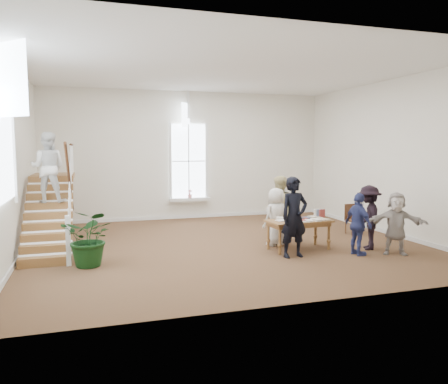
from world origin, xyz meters
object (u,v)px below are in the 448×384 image
object	(u,v)px
woman_cluster_b	(369,217)
side_chair	(352,218)
library_table	(299,223)
woman_cluster_c	(396,223)
person_yellow	(279,208)
floor_plant	(90,238)
elderly_woman	(276,217)
woman_cluster_a	(358,224)
police_officer	(294,217)

from	to	relation	value
woman_cluster_b	side_chair	xyz separation A→B (m)	(0.73, 1.82, -0.33)
library_table	woman_cluster_c	distance (m)	2.27
person_yellow	floor_plant	xyz separation A→B (m)	(-4.93, -1.18, -0.27)
elderly_woman	woman_cluster_b	size ratio (longest dim) A/B	0.93
elderly_woman	woman_cluster_c	bearing A→B (deg)	126.36
side_chair	floor_plant	bearing A→B (deg)	-172.77
person_yellow	library_table	bearing A→B (deg)	67.09
elderly_woman	floor_plant	world-z (taller)	elderly_woman
woman_cluster_a	library_table	bearing A→B (deg)	43.12
floor_plant	side_chair	world-z (taller)	floor_plant
elderly_woman	side_chair	world-z (taller)	elderly_woman
side_chair	woman_cluster_c	bearing A→B (deg)	-103.49
woman_cluster_c	elderly_woman	bearing A→B (deg)	172.36
elderly_woman	woman_cluster_b	bearing A→B (deg)	134.90
library_table	woman_cluster_a	size ratio (longest dim) A/B	1.11
woman_cluster_a	woman_cluster_c	distance (m)	0.92
woman_cluster_c	side_chair	world-z (taller)	woman_cluster_c
police_officer	floor_plant	bearing A→B (deg)	166.43
person_yellow	floor_plant	world-z (taller)	person_yellow
library_table	woman_cluster_b	bearing A→B (deg)	-20.87
library_table	floor_plant	distance (m)	5.00
woman_cluster_a	woman_cluster_b	size ratio (longest dim) A/B	0.92
police_officer	person_yellow	xyz separation A→B (m)	(0.40, 1.75, -0.05)
police_officer	elderly_woman	bearing A→B (deg)	78.99
elderly_woman	woman_cluster_c	size ratio (longest dim) A/B	1.00
elderly_woman	woman_cluster_c	world-z (taller)	elderly_woman
police_officer	woman_cluster_c	bearing A→B (deg)	-17.74
library_table	woman_cluster_c	bearing A→B (deg)	-34.61
woman_cluster_a	side_chair	size ratio (longest dim) A/B	1.69
library_table	side_chair	size ratio (longest dim) A/B	1.88
elderly_woman	woman_cluster_b	world-z (taller)	woman_cluster_b
police_officer	woman_cluster_b	distance (m)	2.15
woman_cluster_b	woman_cluster_c	xyz separation A→B (m)	(0.30, -0.65, -0.06)
library_table	person_yellow	xyz separation A→B (m)	(-0.07, 1.10, 0.23)
police_officer	person_yellow	world-z (taller)	police_officer
library_table	woman_cluster_c	world-z (taller)	woman_cluster_c
person_yellow	floor_plant	distance (m)	5.08
side_chair	elderly_woman	bearing A→B (deg)	-168.77
floor_plant	woman_cluster_a	bearing A→B (deg)	-8.01
police_officer	side_chair	world-z (taller)	police_officer
library_table	elderly_woman	xyz separation A→B (m)	(-0.37, 0.60, 0.09)
side_chair	police_officer	bearing A→B (deg)	-148.93
library_table	woman_cluster_b	distance (m)	1.74
police_officer	elderly_woman	distance (m)	1.27
elderly_woman	person_yellow	xyz separation A→B (m)	(0.30, 0.50, 0.14)
woman_cluster_c	person_yellow	bearing A→B (deg)	161.29
police_officer	elderly_woman	world-z (taller)	police_officer
police_officer	side_chair	bearing A→B (deg)	28.24
person_yellow	woman_cluster_a	distance (m)	2.34
woman_cluster_b	police_officer	bearing A→B (deg)	-60.25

